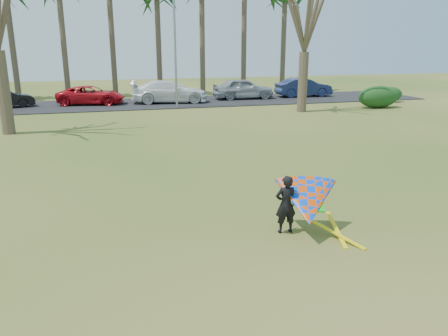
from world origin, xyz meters
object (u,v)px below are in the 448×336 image
object	(u,v)px
car_2	(91,95)
kite_flyer	(306,202)
car_1	(4,98)
car_4	(243,88)
bare_tree_right	(306,11)
car_5	(303,87)
streetlight	(177,44)
car_3	(170,91)

from	to	relation	value
car_2	kite_flyer	distance (m)	26.40
car_1	car_4	xyz separation A→B (m)	(18.23, 0.47, 0.20)
bare_tree_right	car_5	bearing A→B (deg)	63.83
car_1	kite_flyer	bearing A→B (deg)	-171.99
car_1	kite_flyer	xyz separation A→B (m)	(11.38, -25.61, 0.12)
streetlight	car_1	size ratio (longest dim) A/B	1.99
car_3	car_5	xyz separation A→B (m)	(11.86, 0.92, -0.06)
bare_tree_right	kite_flyer	size ratio (longest dim) A/B	3.86
car_5	streetlight	bearing A→B (deg)	108.89
car_1	streetlight	bearing A→B (deg)	-120.18
bare_tree_right	car_2	world-z (taller)	bare_tree_right
streetlight	car_4	bearing A→B (deg)	30.48
car_2	car_4	size ratio (longest dim) A/B	0.99
car_1	car_4	bearing A→B (deg)	-104.47
streetlight	car_2	size ratio (longest dim) A/B	1.60
bare_tree_right	car_4	distance (m)	9.61
streetlight	car_2	world-z (taller)	streetlight
car_4	kite_flyer	distance (m)	26.97
car_2	kite_flyer	bearing A→B (deg)	-157.51
car_3	car_5	world-z (taller)	car_3
streetlight	car_4	distance (m)	7.86
kite_flyer	bare_tree_right	bearing A→B (deg)	64.96
car_1	car_3	size ratio (longest dim) A/B	0.68
car_5	kite_flyer	bearing A→B (deg)	155.88
car_1	car_5	world-z (taller)	car_5
bare_tree_right	car_5	world-z (taller)	bare_tree_right
bare_tree_right	car_3	bearing A→B (deg)	139.99
car_2	car_3	world-z (taller)	car_3
bare_tree_right	streetlight	bearing A→B (deg)	152.97
car_2	car_4	xyz separation A→B (m)	(12.21, 0.23, 0.16)
bare_tree_right	streetlight	xyz separation A→B (m)	(-7.84, 4.00, -2.10)
car_1	car_2	bearing A→B (deg)	-103.70
car_5	kite_flyer	world-z (taller)	kite_flyer
streetlight	kite_flyer	world-z (taller)	streetlight
car_3	kite_flyer	xyz separation A→B (m)	(-0.58, -25.30, -0.08)
car_1	kite_flyer	size ratio (longest dim) A/B	1.68
bare_tree_right	car_1	xyz separation A→B (m)	(-20.03, 7.09, -5.84)
bare_tree_right	car_3	world-z (taller)	bare_tree_right
car_2	kite_flyer	world-z (taller)	kite_flyer
car_1	car_3	world-z (taller)	car_3
streetlight	car_3	distance (m)	4.51
bare_tree_right	car_2	xyz separation A→B (m)	(-14.00, 7.33, -5.81)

